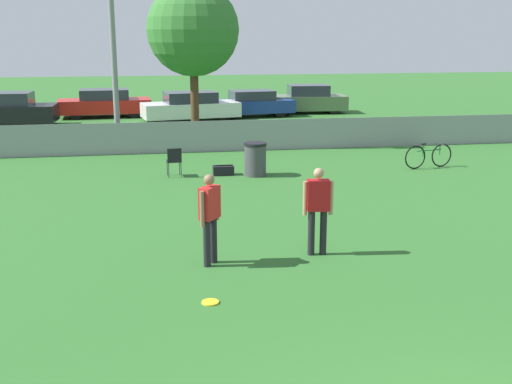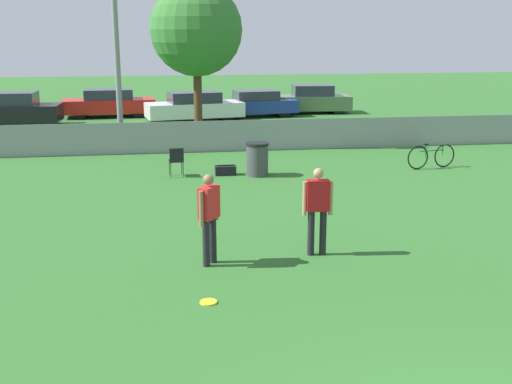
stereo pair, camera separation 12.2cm
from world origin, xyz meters
name	(u,v)px [view 2 (the right image)]	position (x,y,z in m)	size (l,w,h in m)	color
fence_backline	(245,136)	(0.00, 18.00, 0.55)	(26.42, 0.07, 1.21)	gray
tree_near_pole	(196,30)	(-1.49, 20.45, 4.20)	(3.48, 3.48, 5.96)	#4C331E
player_defender_red	(209,213)	(-2.25, 6.64, 0.97)	(0.43, 0.47, 1.69)	black
player_thrower_red	(318,205)	(-0.20, 6.84, 0.97)	(0.57, 0.26, 1.69)	black
frisbee_disc	(208,302)	(-2.43, 4.92, 0.01)	(0.28, 0.28, 0.03)	yellow
folding_chair_sideline	(176,159)	(-2.58, 14.12, 0.51)	(0.44, 0.45, 0.86)	#333338
bicycle_sideline	(431,156)	(5.30, 14.09, 0.38)	(1.68, 0.48, 0.79)	black
trash_bin	(257,159)	(-0.22, 13.89, 0.50)	(0.67, 0.67, 0.98)	#3F3F44
gear_bag_sideline	(225,170)	(-1.14, 14.13, 0.14)	(0.61, 0.34, 0.30)	black
parked_car_dark	(11,110)	(-9.54, 25.86, 0.73)	(4.34, 1.97, 1.52)	black
parked_car_red	(109,103)	(-5.41, 28.55, 0.68)	(4.64, 2.15, 1.38)	black
parked_car_white	(194,107)	(-1.27, 26.36, 0.67)	(4.79, 2.54, 1.38)	black
parked_car_blue	(256,104)	(1.88, 27.44, 0.65)	(4.21, 2.16, 1.31)	black
parked_car_olive	(312,100)	(5.04, 28.49, 0.69)	(4.02, 2.02, 1.46)	black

